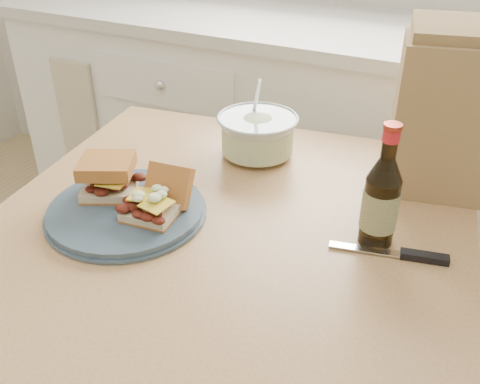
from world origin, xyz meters
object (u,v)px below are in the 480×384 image
at_px(dining_table, 228,266).
at_px(paper_bag, 456,118).
at_px(plate, 126,211).
at_px(coleslaw_bowl, 257,136).
at_px(beer_bottle, 381,200).

bearing_deg(dining_table, paper_bag, 34.49).
xyz_separation_m(plate, paper_bag, (0.54, 0.40, 0.15)).
distance_m(coleslaw_bowl, paper_bag, 0.44).
relative_size(beer_bottle, paper_bag, 0.74).
bearing_deg(beer_bottle, plate, -145.20).
xyz_separation_m(coleslaw_bowl, beer_bottle, (0.34, -0.21, 0.04)).
bearing_deg(plate, paper_bag, 36.69).
bearing_deg(beer_bottle, coleslaw_bowl, 166.19).
bearing_deg(dining_table, plate, -167.19).
distance_m(dining_table, coleslaw_bowl, 0.33).
bearing_deg(dining_table, beer_bottle, 4.94).
height_order(dining_table, beer_bottle, beer_bottle).
distance_m(beer_bottle, paper_bag, 0.28).
bearing_deg(dining_table, coleslaw_bowl, 95.42).
relative_size(dining_table, paper_bag, 3.32).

